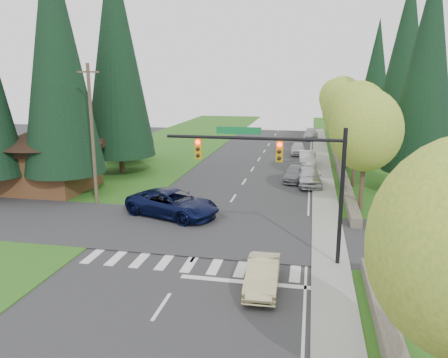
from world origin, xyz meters
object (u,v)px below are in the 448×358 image
(sedan_champagne, at_px, (263,275))
(parked_car_d, at_px, (298,149))
(parked_car_b, at_px, (295,173))
(parked_car_c, at_px, (307,159))
(parked_car_e, at_px, (311,134))
(parked_car_a, at_px, (309,176))
(suv_navy, at_px, (173,204))

(sedan_champagne, bearing_deg, parked_car_d, 87.79)
(sedan_champagne, bearing_deg, parked_car_b, 86.82)
(parked_car_b, height_order, parked_car_c, parked_car_c)
(parked_car_e, bearing_deg, parked_car_a, -89.82)
(sedan_champagne, height_order, suv_navy, suv_navy)
(parked_car_b, xyz_separation_m, parked_car_e, (1.19, 27.01, 0.08))
(parked_car_a, relative_size, parked_car_c, 1.02)
(parked_car_c, bearing_deg, suv_navy, -117.57)
(parked_car_d, xyz_separation_m, parked_car_e, (1.40, 13.33, 0.03))
(parked_car_c, xyz_separation_m, parked_car_e, (0.24, 20.18, -0.03))
(sedan_champagne, xyz_separation_m, parked_car_a, (1.76, 19.34, 0.16))
(suv_navy, distance_m, parked_car_a, 13.57)
(suv_navy, bearing_deg, parked_car_a, -20.64)
(parked_car_c, distance_m, parked_car_d, 6.95)
(parked_car_b, xyz_separation_m, parked_car_d, (-0.21, 13.68, 0.06))
(parked_car_c, bearing_deg, parked_car_e, 86.09)
(suv_navy, xyz_separation_m, parked_car_b, (7.56, 11.99, -0.23))
(parked_car_c, bearing_deg, parked_car_b, -101.16)
(parked_car_c, relative_size, parked_car_e, 0.92)
(parked_car_b, distance_m, parked_car_e, 27.04)
(sedan_champagne, height_order, parked_car_c, parked_car_c)
(parked_car_a, relative_size, parked_car_b, 1.05)
(parked_car_c, relative_size, parked_car_d, 1.12)
(parked_car_d, bearing_deg, parked_car_b, -91.31)
(sedan_champagne, relative_size, parked_car_a, 0.82)
(parked_car_a, distance_m, parked_car_e, 28.64)
(suv_navy, distance_m, parked_car_e, 39.98)
(suv_navy, relative_size, parked_car_a, 1.34)
(sedan_champagne, height_order, parked_car_e, parked_car_e)
(parked_car_a, height_order, parked_car_e, parked_car_a)
(parked_car_e, bearing_deg, suv_navy, -102.46)
(suv_navy, distance_m, parked_car_d, 26.71)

